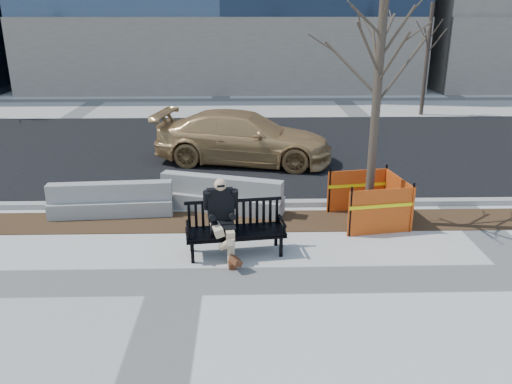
% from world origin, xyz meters
% --- Properties ---
extents(ground, '(120.00, 120.00, 0.00)m').
position_xyz_m(ground, '(0.00, 0.00, 0.00)').
color(ground, beige).
rests_on(ground, ground).
extents(mulch_strip, '(40.00, 1.20, 0.02)m').
position_xyz_m(mulch_strip, '(0.00, 2.60, 0.00)').
color(mulch_strip, '#47301C').
rests_on(mulch_strip, ground).
extents(asphalt_street, '(60.00, 10.40, 0.01)m').
position_xyz_m(asphalt_street, '(0.00, 8.80, 0.00)').
color(asphalt_street, black).
rests_on(asphalt_street, ground).
extents(curb, '(60.00, 0.25, 0.12)m').
position_xyz_m(curb, '(0.00, 3.55, 0.06)').
color(curb, '#9E9B93').
rests_on(curb, ground).
extents(bench, '(1.97, 0.92, 1.01)m').
position_xyz_m(bench, '(1.00, 1.04, 0.00)').
color(bench, black).
rests_on(bench, ground).
extents(seated_man, '(0.77, 1.13, 1.48)m').
position_xyz_m(seated_man, '(0.74, 1.06, 0.00)').
color(seated_man, black).
rests_on(seated_man, ground).
extents(tree_fence, '(2.45, 2.45, 5.33)m').
position_xyz_m(tree_fence, '(3.86, 2.54, 0.00)').
color(tree_fence, '#F9531C').
rests_on(tree_fence, ground).
extents(sedan, '(5.58, 3.13, 1.53)m').
position_xyz_m(sedan, '(1.16, 7.25, 0.00)').
color(sedan, tan).
rests_on(sedan, ground).
extents(jersey_barrier_left, '(2.75, 0.74, 0.78)m').
position_xyz_m(jersey_barrier_left, '(-1.82, 3.05, 0.00)').
color(jersey_barrier_left, gray).
rests_on(jersey_barrier_left, ground).
extents(jersey_barrier_right, '(2.91, 1.41, 0.82)m').
position_xyz_m(jersey_barrier_right, '(0.64, 3.29, 0.00)').
color(jersey_barrier_right, gray).
rests_on(jersey_barrier_right, ground).
extents(far_tree_right, '(2.26, 2.26, 5.04)m').
position_xyz_m(far_tree_right, '(8.98, 14.52, 0.00)').
color(far_tree_right, '#3F3228').
rests_on(far_tree_right, ground).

